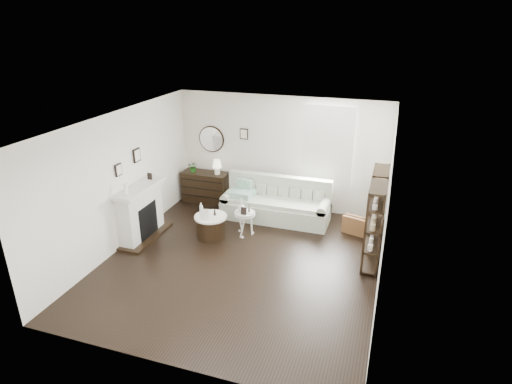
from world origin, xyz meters
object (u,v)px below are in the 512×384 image
(dresser, at_px, (206,187))
(drum_table, at_px, (211,226))
(pedestal_table, at_px, (245,214))
(sofa, at_px, (276,205))

(dresser, bearing_deg, drum_table, -62.34)
(drum_table, bearing_deg, pedestal_table, 23.48)
(dresser, xyz_separation_m, drum_table, (0.89, -1.70, -0.14))
(drum_table, distance_m, pedestal_table, 0.75)
(pedestal_table, bearing_deg, drum_table, -156.52)
(sofa, xyz_separation_m, drum_table, (-1.06, -1.31, -0.07))
(dresser, bearing_deg, sofa, -11.44)
(sofa, height_order, pedestal_table, sofa)
(drum_table, xyz_separation_m, pedestal_table, (0.65, 0.28, 0.25))
(sofa, distance_m, pedestal_table, 1.12)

